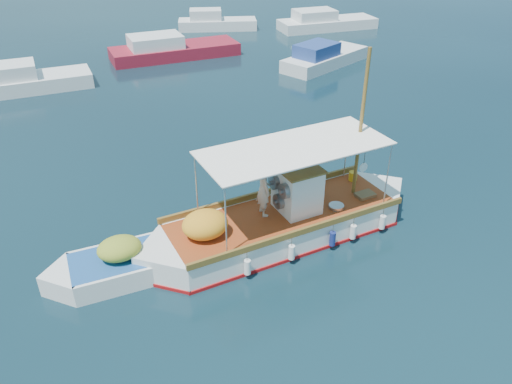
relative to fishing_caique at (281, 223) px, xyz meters
name	(u,v)px	position (x,y,z in m)	size (l,w,h in m)	color
ground	(291,221)	(0.70, 0.65, -0.54)	(160.00, 160.00, 0.00)	black
fishing_caique	(281,223)	(0.00, 0.00, 0.00)	(9.89, 3.30, 6.05)	white
dinghy	(146,261)	(-4.42, 0.01, -0.22)	(6.15, 1.81, 1.50)	white
bg_boat_nw	(28,82)	(-7.33, 18.36, -0.04)	(6.50, 2.58, 1.80)	silver
bg_boat_n	(171,50)	(1.80, 21.69, -0.04)	(8.65, 2.97, 1.80)	maroon
bg_boat_ne	(323,59)	(10.43, 15.99, -0.04)	(6.93, 4.73, 1.80)	silver
bg_boat_e	(325,23)	(15.53, 24.97, -0.04)	(8.20, 3.10, 1.80)	silver
bg_boat_far_n	(215,23)	(7.16, 28.36, -0.04)	(6.63, 3.76, 1.80)	silver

